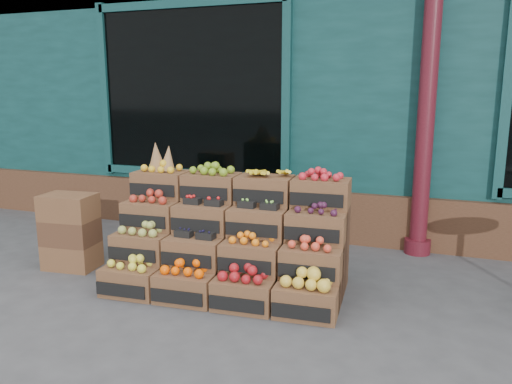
% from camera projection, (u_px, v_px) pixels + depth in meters
% --- Properties ---
extents(ground, '(60.00, 60.00, 0.00)m').
position_uv_depth(ground, '(250.00, 313.00, 4.02)').
color(ground, '#404042').
rests_on(ground, ground).
extents(shop_facade, '(12.00, 6.24, 4.80)m').
position_uv_depth(shop_facade, '(358.00, 51.00, 8.23)').
color(shop_facade, '#103737').
rests_on(shop_facade, ground).
extents(crate_display, '(2.11, 1.13, 1.28)m').
position_uv_depth(crate_display, '(230.00, 244.00, 4.51)').
color(crate_display, brown).
rests_on(crate_display, ground).
extents(spare_crates, '(0.54, 0.40, 0.75)m').
position_uv_depth(spare_crates, '(70.00, 232.00, 4.98)').
color(spare_crates, brown).
rests_on(spare_crates, ground).
extents(shopkeeper, '(0.72, 0.52, 1.82)m').
position_uv_depth(shopkeeper, '(211.00, 153.00, 6.88)').
color(shopkeeper, '#14461A').
rests_on(shopkeeper, ground).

